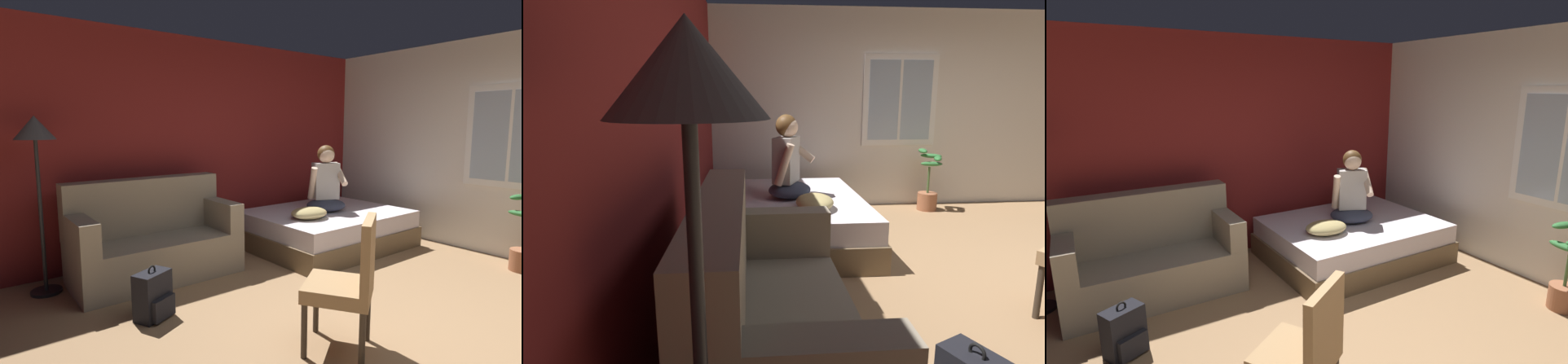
{
  "view_description": "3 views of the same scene",
  "coord_description": "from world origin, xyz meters",
  "views": [
    {
      "loc": [
        -2.56,
        -1.64,
        1.6
      ],
      "look_at": [
        0.09,
        1.83,
        1.0
      ],
      "focal_mm": 28.0,
      "sensor_mm": 36.0,
      "label": 1
    },
    {
      "loc": [
        -2.84,
        2.48,
        1.53
      ],
      "look_at": [
        0.54,
        2.19,
        0.82
      ],
      "focal_mm": 28.0,
      "sensor_mm": 36.0,
      "label": 2
    },
    {
      "loc": [
        -1.52,
        -1.73,
        2.12
      ],
      "look_at": [
        0.63,
        1.88,
        1.11
      ],
      "focal_mm": 28.0,
      "sensor_mm": 36.0,
      "label": 3
    }
  ],
  "objects": [
    {
      "name": "floor_lamp",
      "position": [
        -1.92,
        2.61,
        1.43
      ],
      "size": [
        0.36,
        0.36,
        1.7
      ],
      "color": "black",
      "rests_on": "ground"
    },
    {
      "name": "wall_side_with_window",
      "position": [
        2.82,
        0.0,
        1.35
      ],
      "size": [
        0.19,
        7.38,
        2.7
      ],
      "color": "silver",
      "rests_on": "ground"
    },
    {
      "name": "couch",
      "position": [
        -0.9,
        2.41,
        0.39
      ],
      "size": [
        1.7,
        0.83,
        1.04
      ],
      "color": "gray",
      "rests_on": "ground"
    },
    {
      "name": "wall_back_accent",
      "position": [
        0.0,
        3.07,
        1.35
      ],
      "size": [
        10.49,
        0.16,
        2.7
      ],
      "primitive_type": "cube",
      "color": "maroon",
      "rests_on": "ground"
    },
    {
      "name": "potted_plant",
      "position": [
        2.41,
        0.05,
        0.3
      ],
      "size": [
        0.39,
        0.37,
        0.85
      ],
      "color": "#995B3D",
      "rests_on": "ground"
    },
    {
      "name": "throw_pillow",
      "position": [
        0.87,
        1.87,
        0.55
      ],
      "size": [
        0.51,
        0.4,
        0.14
      ],
      "primitive_type": "ellipsoid",
      "rotation": [
        0.0,
        0.0,
        -0.09
      ],
      "color": "tan",
      "rests_on": "bed"
    },
    {
      "name": "cell_phone",
      "position": [
        1.03,
        1.8,
        0.48
      ],
      "size": [
        0.16,
        0.1,
        0.01
      ],
      "primitive_type": "cube",
      "rotation": [
        0.0,
        0.0,
        1.85
      ],
      "color": "#B7B7BC",
      "rests_on": "bed"
    },
    {
      "name": "bed",
      "position": [
        1.38,
        2.06,
        0.24
      ],
      "size": [
        2.04,
        1.57,
        0.48
      ],
      "color": "brown",
      "rests_on": "ground"
    },
    {
      "name": "person_seated",
      "position": [
        1.38,
        2.08,
        0.84
      ],
      "size": [
        0.66,
        0.62,
        0.88
      ],
      "color": "#383D51",
      "rests_on": "bed"
    }
  ]
}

